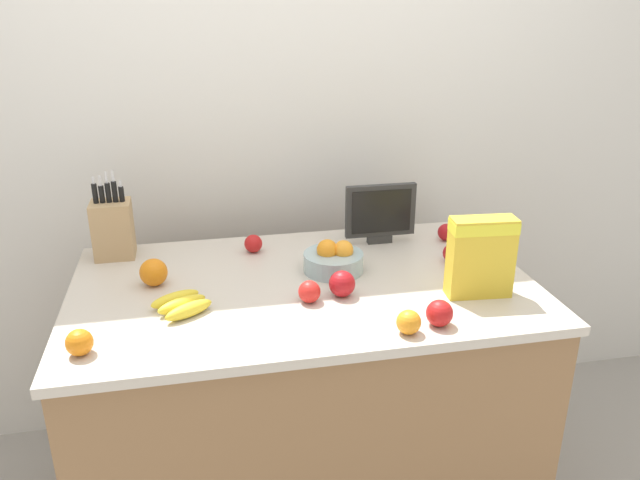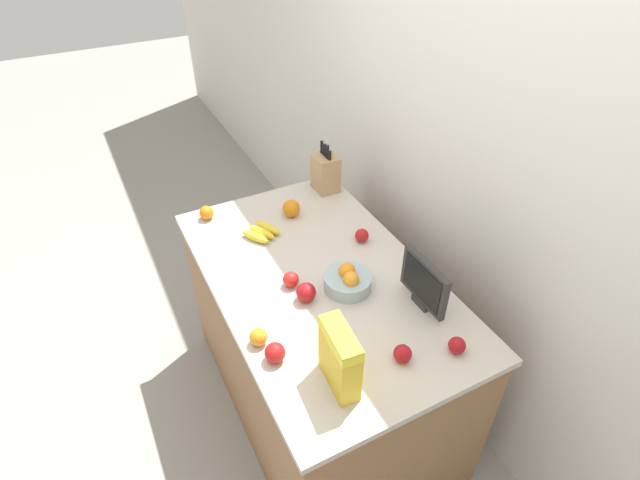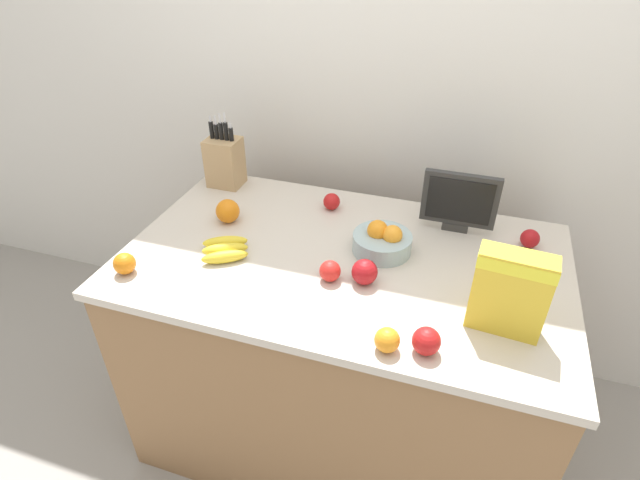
% 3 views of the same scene
% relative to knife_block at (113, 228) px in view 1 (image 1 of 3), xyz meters
% --- Properties ---
extents(wall_back, '(9.00, 0.06, 2.60)m').
position_rel_knife_block_xyz_m(wall_back, '(0.61, 0.31, 0.29)').
color(wall_back, silver).
rests_on(wall_back, ground_plane).
extents(counter, '(1.48, 0.89, 0.91)m').
position_rel_knife_block_xyz_m(counter, '(0.61, -0.35, -0.56)').
color(counter, olive).
rests_on(counter, ground_plane).
extents(knife_block, '(0.13, 0.12, 0.31)m').
position_rel_knife_block_xyz_m(knife_block, '(0.00, 0.00, 0.00)').
color(knife_block, tan).
rests_on(knife_block, counter).
extents(small_monitor, '(0.26, 0.03, 0.23)m').
position_rel_knife_block_xyz_m(small_monitor, '(0.95, -0.07, 0.02)').
color(small_monitor, '#2D2D2D').
rests_on(small_monitor, counter).
extents(cereal_box, '(0.20, 0.09, 0.25)m').
position_rel_knife_block_xyz_m(cereal_box, '(1.13, -0.54, 0.03)').
color(cereal_box, gold).
rests_on(cereal_box, counter).
extents(fruit_bowl, '(0.20, 0.20, 0.11)m').
position_rel_knife_block_xyz_m(fruit_bowl, '(0.73, -0.28, -0.06)').
color(fruit_bowl, '#99B2B7').
rests_on(fruit_bowl, counter).
extents(banana_bunch, '(0.19, 0.19, 0.04)m').
position_rel_knife_block_xyz_m(banana_bunch, '(0.23, -0.46, -0.08)').
color(banana_bunch, yellow).
rests_on(banana_bunch, counter).
extents(apple_rightmost, '(0.07, 0.07, 0.07)m').
position_rel_knife_block_xyz_m(apple_rightmost, '(1.15, -0.29, -0.07)').
color(apple_rightmost, '#A31419').
rests_on(apple_rightmost, counter).
extents(apple_middle, '(0.07, 0.07, 0.07)m').
position_rel_knife_block_xyz_m(apple_middle, '(0.48, -0.06, -0.07)').
color(apple_middle, red).
rests_on(apple_middle, counter).
extents(apple_rear, '(0.08, 0.08, 0.08)m').
position_rel_knife_block_xyz_m(apple_rear, '(0.94, -0.70, -0.07)').
color(apple_rear, red).
rests_on(apple_rear, counter).
extents(apple_by_knife_block, '(0.08, 0.08, 0.08)m').
position_rel_knife_block_xyz_m(apple_by_knife_block, '(0.71, -0.47, -0.06)').
color(apple_by_knife_block, '#A31419').
rests_on(apple_by_knife_block, counter).
extents(apple_leftmost, '(0.07, 0.07, 0.07)m').
position_rel_knife_block_xyz_m(apple_leftmost, '(0.61, -0.49, -0.07)').
color(apple_leftmost, red).
rests_on(apple_leftmost, counter).
extents(apple_front, '(0.06, 0.06, 0.06)m').
position_rel_knife_block_xyz_m(apple_front, '(1.21, -0.09, -0.07)').
color(apple_front, '#A31419').
rests_on(apple_front, counter).
extents(orange_by_cereal, '(0.09, 0.09, 0.09)m').
position_rel_knife_block_xyz_m(orange_by_cereal, '(0.14, -0.27, -0.06)').
color(orange_by_cereal, orange).
rests_on(orange_by_cereal, counter).
extents(orange_mid_right, '(0.07, 0.07, 0.07)m').
position_rel_knife_block_xyz_m(orange_mid_right, '(0.84, -0.72, -0.07)').
color(orange_mid_right, orange).
rests_on(orange_mid_right, counter).
extents(orange_front_center, '(0.07, 0.07, 0.07)m').
position_rel_knife_block_xyz_m(orange_front_center, '(-0.03, -0.65, -0.07)').
color(orange_front_center, orange).
rests_on(orange_front_center, counter).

